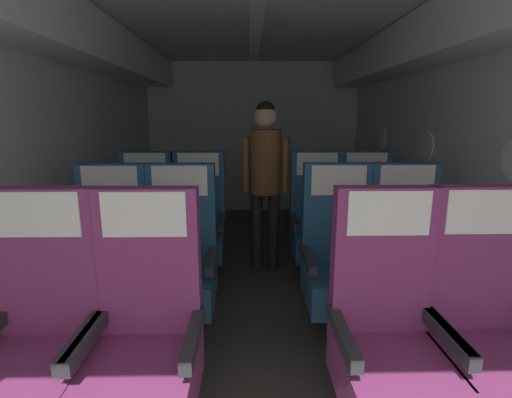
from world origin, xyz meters
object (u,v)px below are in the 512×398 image
seat_a_right_aisle (484,335)px  seat_c_right_aisle (366,225)px  seat_c_left_window (146,227)px  seat_a_left_aisle (146,341)px  flight_attendant (265,169)px  seat_a_left_window (41,341)px  seat_b_right_aisle (406,263)px  seat_b_left_aisle (181,264)px  seat_c_right_window (317,225)px  seat_a_right_window (388,338)px  seat_b_left_window (111,265)px  seat_c_left_aisle (199,226)px  seat_b_right_window (338,263)px

seat_a_right_aisle → seat_c_right_aisle: same height
seat_c_left_window → seat_c_right_aisle: bearing=0.1°
seat_a_left_aisle → flight_attendant: 2.08m
seat_a_right_aisle → seat_a_left_aisle: bearing=-179.5°
flight_attendant → seat_a_left_window: bearing=-123.7°
seat_b_right_aisle → seat_c_right_aisle: (0.01, 0.90, 0.00)m
seat_b_left_aisle → seat_c_right_window: 1.40m
seat_a_left_aisle → seat_a_right_window: (1.07, -0.00, 0.00)m
seat_a_left_window → seat_c_left_window: 1.76m
seat_a_left_aisle → seat_a_left_window: bearing=179.0°
seat_a_left_window → seat_b_right_aisle: same height
seat_a_right_window → flight_attendant: bearing=103.4°
seat_b_left_aisle → seat_a_left_window: bearing=-117.7°
seat_a_right_window → seat_b_left_window: same height
seat_b_right_aisle → seat_a_left_window: bearing=-156.2°
seat_a_right_window → seat_c_left_window: bearing=130.9°
seat_b_left_window → seat_c_right_aisle: size_ratio=1.00×
seat_a_left_window → seat_c_right_aisle: size_ratio=1.00×
seat_c_left_aisle → seat_c_right_window: 1.06m
seat_b_right_aisle → seat_c_right_aisle: same height
seat_a_right_aisle → seat_c_left_aisle: (-1.50, 1.76, 0.00)m
seat_a_left_aisle → seat_c_left_aisle: same height
seat_a_right_window → seat_b_right_window: (-0.01, 0.88, 0.00)m
seat_c_left_window → seat_c_right_aisle: (1.98, 0.01, 0.00)m
seat_a_right_window → seat_b_right_aisle: (0.45, 0.88, 0.00)m
seat_b_right_window → seat_b_left_window: bearing=179.8°
seat_a_left_aisle → seat_c_left_aisle: bearing=89.8°
seat_a_right_window → seat_c_left_window: (-1.53, 1.77, 0.00)m
seat_b_left_window → seat_b_right_window: (1.51, -0.01, 0.00)m
seat_c_left_aisle → seat_c_right_aisle: same height
seat_c_left_aisle → seat_a_left_aisle: bearing=-90.2°
seat_c_left_window → seat_b_right_aisle: bearing=-24.2°
seat_c_left_window → seat_c_right_window: 1.54m
seat_b_right_aisle → seat_c_left_aisle: 1.75m
seat_b_left_aisle → seat_c_left_aisle: size_ratio=1.00×
seat_c_right_aisle → seat_c_right_window: (-0.45, 0.00, 0.00)m
seat_c_right_aisle → seat_c_left_aisle: bearing=-179.9°
seat_c_left_aisle → seat_b_left_window: bearing=-117.7°
seat_b_left_window → seat_c_left_window: same height
seat_c_right_window → seat_c_right_aisle: bearing=-0.5°
seat_b_right_aisle → seat_c_left_window: same height
seat_b_left_window → seat_c_left_aisle: same height
seat_a_left_aisle → seat_b_right_aisle: (1.51, 0.88, 0.00)m
seat_a_right_aisle → seat_b_right_aisle: bearing=89.8°
seat_c_right_window → seat_c_left_window: bearing=-179.7°
seat_a_left_window → seat_a_right_window: size_ratio=1.00×
seat_a_left_aisle → seat_c_left_window: size_ratio=1.00×
seat_b_left_window → seat_b_right_window: 1.51m
seat_c_right_aisle → flight_attendant: flight_attendant is taller
seat_b_right_window → flight_attendant: flight_attendant is taller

